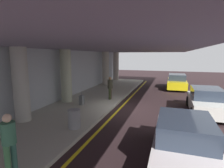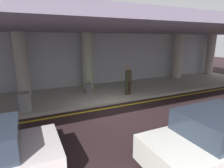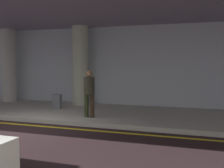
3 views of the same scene
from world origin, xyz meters
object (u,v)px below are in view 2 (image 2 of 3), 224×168
at_px(suitcase_upright_primary, 89,88).
at_px(support_column_right_mid, 210,54).
at_px(support_column_center, 178,56).
at_px(person_waiting_for_ride, 128,79).
at_px(car_white_no2, 215,139).
at_px(trash_bin_steel, 25,102).
at_px(support_column_left_mid, 88,61).
at_px(support_column_far_left, 22,64).

bearing_deg(suitcase_upright_primary, support_column_right_mid, 14.99).
relative_size(support_column_center, person_waiting_for_ride, 2.17).
relative_size(car_white_no2, trash_bin_steel, 4.82).
relative_size(support_column_left_mid, support_column_right_mid, 1.00).
distance_m(car_white_no2, trash_bin_steel, 7.73).
bearing_deg(car_white_no2, support_column_center, 52.87).
distance_m(car_white_no2, person_waiting_for_ride, 6.39).
distance_m(support_column_far_left, trash_bin_steel, 3.22).
bearing_deg(person_waiting_for_ride, support_column_right_mid, 152.92).
bearing_deg(support_column_far_left, trash_bin_steel, -90.16).
distance_m(support_column_right_mid, suitcase_upright_primary, 12.61).
xyz_separation_m(support_column_center, person_waiting_for_ride, (-6.39, -2.70, -0.86)).
bearing_deg(support_column_center, car_white_no2, -128.93).
height_order(support_column_far_left, support_column_center, same).
height_order(support_column_left_mid, car_white_no2, support_column_left_mid).
height_order(support_column_far_left, car_white_no2, support_column_far_left).
bearing_deg(trash_bin_steel, suitcase_upright_primary, 22.71).
relative_size(support_column_far_left, trash_bin_steel, 4.29).
xyz_separation_m(person_waiting_for_ride, trash_bin_steel, (-5.62, -0.19, -0.54)).
height_order(car_white_no2, person_waiting_for_ride, person_waiting_for_ride).
distance_m(support_column_far_left, person_waiting_for_ride, 6.29).
height_order(car_white_no2, suitcase_upright_primary, car_white_no2).
relative_size(support_column_left_mid, support_column_center, 1.00).
bearing_deg(support_column_left_mid, person_waiting_for_ride, -59.27).
relative_size(person_waiting_for_ride, trash_bin_steel, 1.98).
bearing_deg(trash_bin_steel, support_column_far_left, 89.84).
bearing_deg(car_white_no2, suitcase_upright_primary, 100.46).
xyz_separation_m(support_column_far_left, support_column_center, (12.00, 0.00, 0.00)).
bearing_deg(support_column_far_left, support_column_left_mid, 0.00).
bearing_deg(trash_bin_steel, support_column_right_mid, 10.27).
distance_m(support_column_right_mid, trash_bin_steel, 16.33).
distance_m(support_column_center, trash_bin_steel, 12.43).
bearing_deg(support_column_right_mid, support_column_far_left, 180.00).
distance_m(support_column_right_mid, person_waiting_for_ride, 10.77).
height_order(support_column_center, support_column_right_mid, same).
height_order(support_column_left_mid, person_waiting_for_ride, support_column_left_mid).
bearing_deg(car_white_no2, support_column_left_mid, 96.35).
bearing_deg(suitcase_upright_primary, support_column_far_left, 166.96).
xyz_separation_m(support_column_far_left, suitcase_upright_primary, (3.56, -1.41, -1.51)).
distance_m(support_column_far_left, car_white_no2, 10.25).
height_order(support_column_center, person_waiting_for_ride, support_column_center).
xyz_separation_m(support_column_center, suitcase_upright_primary, (-8.44, -1.41, -1.51)).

